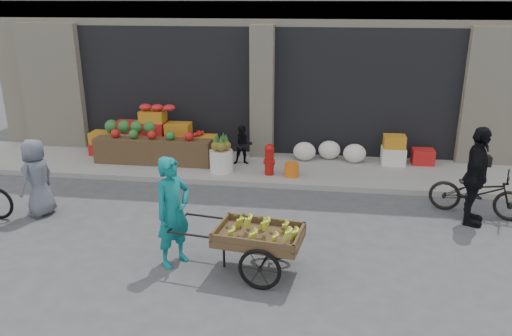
# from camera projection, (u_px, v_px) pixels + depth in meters

# --- Properties ---
(ground) EXTENTS (80.00, 80.00, 0.00)m
(ground) POSITION_uv_depth(u_px,v_px,m) (222.00, 255.00, 7.93)
(ground) COLOR #424244
(ground) RESTS_ON ground
(sidewalk) EXTENTS (18.00, 2.20, 0.12)m
(sidewalk) POSITION_uv_depth(u_px,v_px,m) (257.00, 168.00, 11.75)
(sidewalk) COLOR gray
(sidewalk) RESTS_ON ground
(building) EXTENTS (14.00, 6.45, 7.00)m
(building) POSITION_uv_depth(u_px,v_px,m) (276.00, 16.00, 14.36)
(building) COLOR beige
(building) RESTS_ON ground
(fruit_display) EXTENTS (3.10, 1.12, 1.24)m
(fruit_display) POSITION_uv_depth(u_px,v_px,m) (158.00, 136.00, 12.14)
(fruit_display) COLOR red
(fruit_display) RESTS_ON sidewalk
(pineapple_bin) EXTENTS (0.52, 0.52, 0.50)m
(pineapple_bin) POSITION_uv_depth(u_px,v_px,m) (221.00, 161.00, 11.28)
(pineapple_bin) COLOR silver
(pineapple_bin) RESTS_ON sidewalk
(fire_hydrant) EXTENTS (0.22, 0.22, 0.71)m
(fire_hydrant) POSITION_uv_depth(u_px,v_px,m) (269.00, 158.00, 11.05)
(fire_hydrant) COLOR #A5140F
(fire_hydrant) RESTS_ON sidewalk
(orange_bucket) EXTENTS (0.32, 0.32, 0.30)m
(orange_bucket) POSITION_uv_depth(u_px,v_px,m) (291.00, 170.00, 11.01)
(orange_bucket) COLOR orange
(orange_bucket) RESTS_ON sidewalk
(right_bay_goods) EXTENTS (3.35, 0.60, 0.70)m
(right_bay_goods) POSITION_uv_depth(u_px,v_px,m) (369.00, 151.00, 11.86)
(right_bay_goods) COLOR silver
(right_bay_goods) RESTS_ON sidewalk
(seated_person) EXTENTS (0.51, 0.43, 0.93)m
(seated_person) POSITION_uv_depth(u_px,v_px,m) (243.00, 145.00, 11.72)
(seated_person) COLOR black
(seated_person) RESTS_ON sidewalk
(banana_cart) EXTENTS (2.21, 1.15, 0.88)m
(banana_cart) POSITION_uv_depth(u_px,v_px,m) (256.00, 233.00, 7.25)
(banana_cart) COLOR brown
(banana_cart) RESTS_ON ground
(vendor_woman) EXTENTS (0.68, 0.75, 1.71)m
(vendor_woman) POSITION_uv_depth(u_px,v_px,m) (173.00, 212.00, 7.43)
(vendor_woman) COLOR #0F7477
(vendor_woman) RESTS_ON ground
(vendor_grey) EXTENTS (0.62, 0.81, 1.47)m
(vendor_grey) POSITION_uv_depth(u_px,v_px,m) (37.00, 178.00, 9.18)
(vendor_grey) COLOR slate
(vendor_grey) RESTS_ON ground
(bicycle) EXTENTS (1.82, 1.10, 0.90)m
(bicycle) POSITION_uv_depth(u_px,v_px,m) (478.00, 192.00, 9.26)
(bicycle) COLOR black
(bicycle) RESTS_ON ground
(cyclist) EXTENTS (0.74, 1.14, 1.80)m
(cyclist) POSITION_uv_depth(u_px,v_px,m) (476.00, 176.00, 8.76)
(cyclist) COLOR black
(cyclist) RESTS_ON ground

